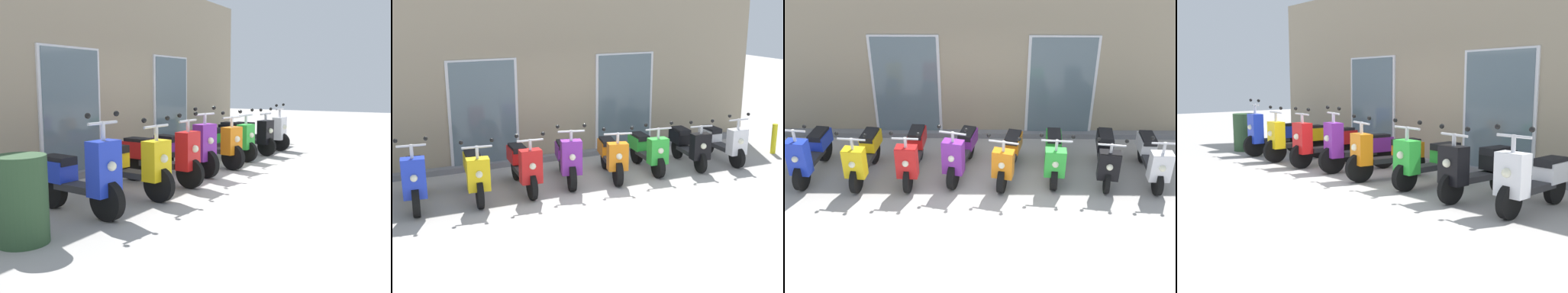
% 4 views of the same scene
% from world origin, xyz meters
% --- Properties ---
extents(ground_plane, '(40.00, 40.00, 0.00)m').
position_xyz_m(ground_plane, '(0.00, 0.00, 0.00)').
color(ground_plane, '#A8A39E').
extents(storefront_facade, '(10.35, 0.50, 3.86)m').
position_xyz_m(storefront_facade, '(-0.00, 2.78, 1.87)').
color(storefront_facade, gray).
rests_on(storefront_facade, ground_plane).
extents(scooter_blue, '(0.54, 1.55, 1.34)m').
position_xyz_m(scooter_blue, '(-3.31, 0.95, 0.49)').
color(scooter_blue, black).
rests_on(scooter_blue, ground_plane).
extents(scooter_yellow, '(0.58, 1.55, 1.21)m').
position_xyz_m(scooter_yellow, '(-2.27, 0.90, 0.48)').
color(scooter_yellow, black).
rests_on(scooter_yellow, ground_plane).
extents(scooter_red, '(0.54, 1.65, 1.22)m').
position_xyz_m(scooter_red, '(-1.35, 0.97, 0.49)').
color(scooter_red, black).
rests_on(scooter_red, ground_plane).
extents(scooter_purple, '(0.71, 1.61, 1.27)m').
position_xyz_m(scooter_purple, '(-0.43, 1.06, 0.47)').
color(scooter_purple, black).
rests_on(scooter_purple, ground_plane).
extents(scooter_orange, '(0.74, 1.57, 1.15)m').
position_xyz_m(scooter_orange, '(0.49, 0.95, 0.44)').
color(scooter_orange, black).
rests_on(scooter_orange, ground_plane).
extents(scooter_green, '(0.63, 1.50, 1.13)m').
position_xyz_m(scooter_green, '(1.37, 1.04, 0.44)').
color(scooter_green, black).
rests_on(scooter_green, ground_plane).
extents(scooter_black, '(0.59, 1.53, 1.11)m').
position_xyz_m(scooter_black, '(2.35, 0.95, 0.48)').
color(scooter_black, black).
rests_on(scooter_black, ground_plane).
extents(scooter_white, '(0.54, 1.59, 1.17)m').
position_xyz_m(scooter_white, '(3.23, 0.94, 0.45)').
color(scooter_white, black).
rests_on(scooter_white, ground_plane).
extents(trash_bin, '(0.54, 0.54, 0.94)m').
position_xyz_m(trash_bin, '(-4.39, 0.75, 0.47)').
color(trash_bin, '#2D4C2D').
rests_on(trash_bin, ground_plane).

